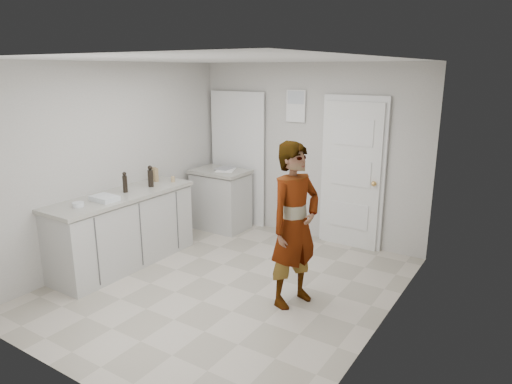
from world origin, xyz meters
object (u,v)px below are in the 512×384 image
Objects in this scene: cake_mix_box at (155,174)px; egg_bowl at (78,204)px; spice_jar at (173,179)px; oil_cruet_a at (150,177)px; person at (295,225)px; baking_dish at (105,198)px; oil_cruet_b at (125,183)px.

cake_mix_box is 1.44× the size of egg_bowl.
spice_jar is (0.24, 0.09, -0.05)m from cake_mix_box.
spice_jar is at bearing 79.77° from oil_cruet_a.
person is 2.23m from oil_cruet_a.
person is 2.42m from egg_bowl.
cake_mix_box reaches higher than baking_dish.
cake_mix_box is 1.35m from egg_bowl.
oil_cruet_a reaches higher than spice_jar.
oil_cruet_a is 1.08× the size of oil_cruet_b.
cake_mix_box is 0.70× the size of oil_cruet_b.
oil_cruet_b is at bearing 100.98° from baking_dish.
cake_mix_box is 0.26m from spice_jar.
cake_mix_box is 0.65× the size of oil_cruet_a.
oil_cruet_b is (-2.27, -0.20, 0.19)m from person.
cake_mix_box is at bearing 100.77° from baking_dish.
oil_cruet_a is at bearing 88.29° from egg_bowl.
oil_cruet_a is at bearing -33.56° from cake_mix_box.
baking_dish is (0.19, -1.02, -0.07)m from cake_mix_box.
oil_cruet_a is at bearing 91.24° from baking_dish.
person reaches higher than oil_cruet_b.
oil_cruet_b is at bearing -98.69° from oil_cruet_a.
baking_dish is at bearing -88.76° from oil_cruet_a.
person is 22.59× the size of spice_jar.
egg_bowl is (0.14, -1.34, -0.07)m from cake_mix_box.
person is 2.21m from spice_jar.
oil_cruet_b is at bearing 92.06° from egg_bowl.
spice_jar is at bearing 93.71° from person.
baking_dish is at bearing -92.40° from spice_jar.
spice_jar is (-2.15, 0.52, 0.10)m from person.
oil_cruet_a is 0.77m from baking_dish.
oil_cruet_a is (-2.21, 0.17, 0.20)m from person.
spice_jar is at bearing 42.88° from cake_mix_box.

